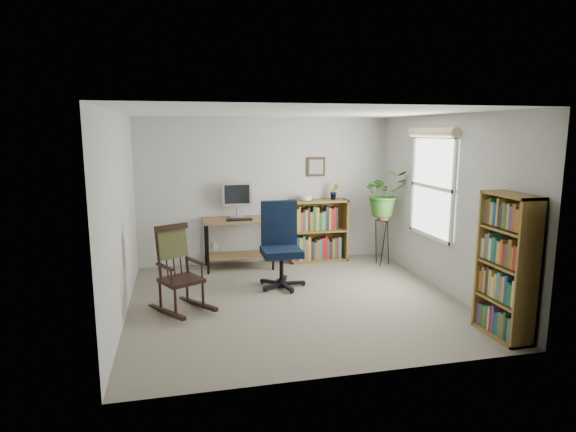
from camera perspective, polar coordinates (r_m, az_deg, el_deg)
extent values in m
cube|color=gray|center=(6.37, 0.82, -9.97)|extent=(4.20, 4.00, 0.00)
cube|color=white|center=(5.99, 0.88, 12.16)|extent=(4.20, 4.00, 0.00)
cube|color=#B4B4B0|center=(8.00, -2.58, 3.02)|extent=(4.20, 0.00, 2.40)
cube|color=#B4B4B0|center=(4.19, 7.42, -3.59)|extent=(4.20, 0.00, 2.40)
cube|color=#B4B4B0|center=(5.93, -19.27, -0.03)|extent=(0.00, 4.00, 2.40)
cube|color=#B4B4B0|center=(6.87, 18.13, 1.35)|extent=(0.00, 4.00, 2.40)
cube|color=black|center=(7.57, -5.80, -0.41)|extent=(0.40, 0.15, 0.02)
imported|color=#326423|center=(7.85, 11.42, 5.26)|extent=(1.69, 1.88, 1.46)
imported|color=#326423|center=(8.13, 5.49, 2.34)|extent=(0.13, 0.24, 0.11)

